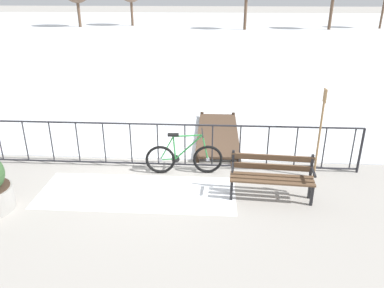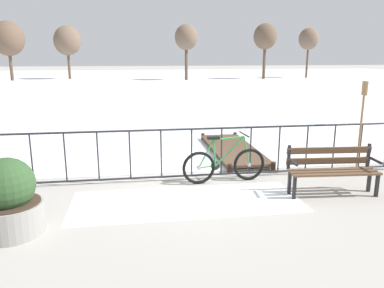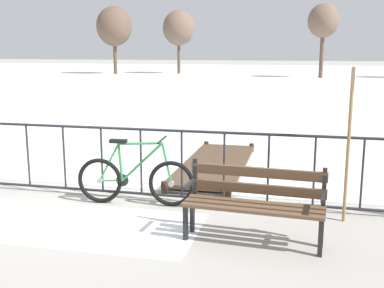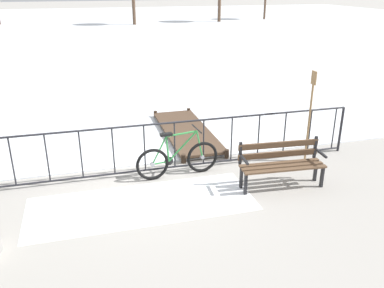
% 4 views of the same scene
% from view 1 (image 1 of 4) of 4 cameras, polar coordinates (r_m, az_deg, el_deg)
% --- Properties ---
extents(ground_plane, '(160.00, 160.00, 0.00)m').
position_cam_1_polar(ground_plane, '(8.74, -5.10, -3.48)').
color(ground_plane, '#9E9991').
extents(frozen_pond, '(80.00, 56.00, 0.03)m').
position_cam_1_polar(frozen_pond, '(36.37, 1.56, 16.72)').
color(frozen_pond, white).
rests_on(frozen_pond, ground).
extents(snow_patch, '(3.97, 1.49, 0.01)m').
position_cam_1_polar(snow_patch, '(7.74, -8.31, -7.30)').
color(snow_patch, white).
rests_on(snow_patch, ground).
extents(railing_fence, '(9.06, 0.06, 1.07)m').
position_cam_1_polar(railing_fence, '(8.50, -5.23, -0.09)').
color(railing_fence, '#232328').
rests_on(railing_fence, ground).
extents(bicycle_near_railing, '(1.71, 0.52, 0.97)m').
position_cam_1_polar(bicycle_near_railing, '(8.27, -1.23, -2.13)').
color(bicycle_near_railing, black).
rests_on(bicycle_near_railing, ground).
extents(park_bench, '(1.63, 0.59, 0.89)m').
position_cam_1_polar(park_bench, '(7.45, 12.04, -4.39)').
color(park_bench, brown).
rests_on(park_bench, ground).
extents(oar_upright, '(0.04, 0.16, 1.98)m').
position_cam_1_polar(oar_upright, '(8.24, 18.97, 2.27)').
color(oar_upright, '#937047').
rests_on(oar_upright, ground).
extents(wooden_dock, '(1.10, 3.35, 0.20)m').
position_cam_1_polar(wooden_dock, '(10.36, 3.94, 1.62)').
color(wooden_dock, '#4C3828').
rests_on(wooden_dock, ground).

